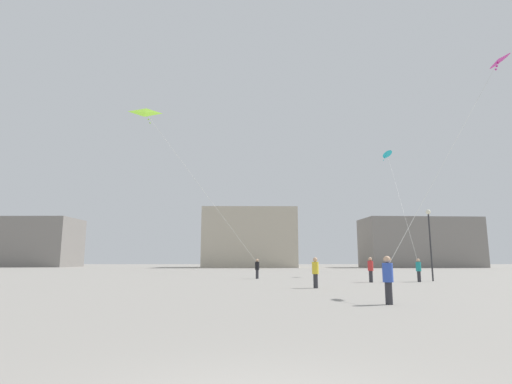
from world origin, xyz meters
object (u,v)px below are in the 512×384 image
at_px(person_in_black, 257,268).
at_px(building_left_hall, 17,242).
at_px(kite_lime_delta, 148,116).
at_px(building_right_hall, 420,243).
at_px(person_in_yellow, 315,271).
at_px(building_centre_hall, 250,238).
at_px(person_in_teal, 419,269).
at_px(person_in_red, 371,269).
at_px(person_in_blue, 388,278).
at_px(lamppost_east, 430,233).
at_px(kite_magenta_diamond, 498,62).
at_px(kite_cyan_diamond, 387,155).

bearing_deg(person_in_black, building_left_hall, 151.85).
relative_size(kite_lime_delta, building_right_hall, 0.44).
distance_m(person_in_yellow, building_centre_hall, 64.95).
relative_size(person_in_teal, person_in_red, 0.95).
bearing_deg(person_in_blue, building_left_hall, 88.75).
bearing_deg(lamppost_east, kite_lime_delta, -168.63).
height_order(person_in_yellow, lamppost_east, lamppost_east).
bearing_deg(person_in_teal, person_in_red, 127.60).
distance_m(building_centre_hall, lamppost_east, 58.91).
relative_size(person_in_yellow, kite_magenta_diamond, 0.16).
xyz_separation_m(kite_magenta_diamond, kite_lime_delta, (-19.91, 7.01, -0.37)).
relative_size(person_in_teal, person_in_black, 1.01).
xyz_separation_m(person_in_teal, building_right_hall, (23.29, 56.40, 4.22)).
bearing_deg(building_right_hall, building_left_hall, 174.62).
bearing_deg(kite_magenta_diamond, lamppost_east, 86.53).
bearing_deg(person_in_yellow, person_in_blue, 97.82).
height_order(building_right_hall, lamppost_east, building_right_hall).
bearing_deg(lamppost_east, building_centre_hall, 103.96).
bearing_deg(person_in_black, building_right_hall, 74.94).
xyz_separation_m(kite_cyan_diamond, building_left_hall, (-68.67, 53.92, -6.72)).
distance_m(kite_magenta_diamond, building_centre_hall, 69.81).
distance_m(person_in_teal, lamppost_east, 3.24).
bearing_deg(person_in_teal, kite_cyan_diamond, 19.40).
height_order(person_in_blue, building_left_hall, building_left_hall).
bearing_deg(kite_lime_delta, lamppost_east, 11.37).
xyz_separation_m(person_in_yellow, kite_lime_delta, (-10.73, 3.34, 10.38)).
distance_m(person_in_red, building_right_hall, 63.08).
bearing_deg(kite_cyan_diamond, person_in_teal, -100.10).
relative_size(person_in_black, lamppost_east, 0.31).
xyz_separation_m(person_in_red, lamppost_east, (5.08, 1.65, 2.59)).
relative_size(kite_magenta_diamond, building_right_hall, 0.45).
xyz_separation_m(building_centre_hall, building_right_hall, (36.00, -1.86, -1.02)).
xyz_separation_m(person_in_yellow, building_left_hall, (-58.34, 71.22, 4.62)).
bearing_deg(building_left_hall, lamppost_east, -43.07).
bearing_deg(person_in_red, kite_cyan_diamond, 178.99).
xyz_separation_m(person_in_teal, building_centre_hall, (-12.71, 58.25, 5.25)).
bearing_deg(person_in_teal, building_centre_hall, 41.81).
bearing_deg(lamppost_east, person_in_black, 162.95).
distance_m(person_in_yellow, kite_cyan_diamond, 23.11).
relative_size(person_in_black, person_in_yellow, 0.96).
distance_m(person_in_blue, person_in_yellow, 8.49).
relative_size(person_in_teal, person_in_yellow, 0.97).
bearing_deg(person_in_blue, kite_magenta_diamond, -7.10).
xyz_separation_m(person_in_teal, lamppost_east, (1.48, 1.14, 2.65)).
height_order(person_in_black, kite_magenta_diamond, kite_magenta_diamond).
distance_m(person_in_teal, person_in_black, 12.63).
relative_size(kite_magenta_diamond, building_centre_hall, 0.56).
bearing_deg(kite_cyan_diamond, building_left_hall, 141.86).
relative_size(person_in_red, building_centre_hall, 0.09).
bearing_deg(building_right_hall, person_in_teal, -112.44).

